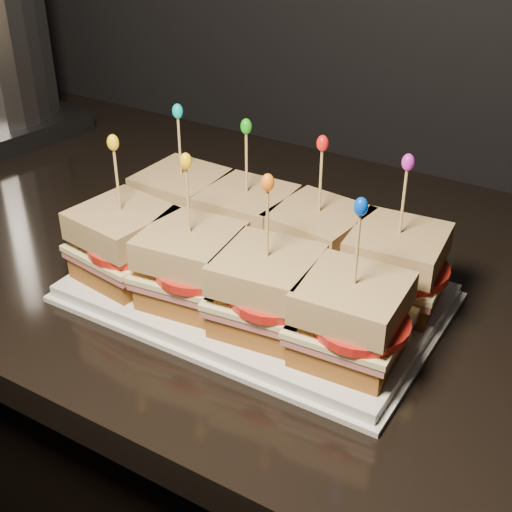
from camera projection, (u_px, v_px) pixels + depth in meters
The scene contains 58 objects.
platter at pixel (256, 293), 0.76m from camera, with size 0.37×0.23×0.02m, color white.
platter_rim at pixel (256, 297), 0.77m from camera, with size 0.39×0.24×0.01m, color white.
sandwich_0_bread_bot at pixel (184, 224), 0.85m from camera, with size 0.09×0.09×0.02m, color brown.
sandwich_0_ham at pixel (184, 212), 0.84m from camera, with size 0.10×0.09×0.01m, color #B05B51.
sandwich_0_cheese at pixel (183, 207), 0.84m from camera, with size 0.10×0.09×0.01m, color #F0E69F.
sandwich_0_tomato at pixel (188, 206), 0.82m from camera, with size 0.09×0.09×0.01m, color red.
sandwich_0_bread_top at pixel (182, 186), 0.82m from camera, with size 0.09×0.09×0.03m, color brown.
sandwich_0_pick at pixel (180, 150), 0.80m from camera, with size 0.00×0.00×0.09m, color tan.
sandwich_0_frill at pixel (178, 111), 0.78m from camera, with size 0.01×0.01×0.02m, color #05B8AD.
sandwich_1_bread_bot at pixel (247, 244), 0.81m from camera, with size 0.09×0.09×0.02m, color brown.
sandwich_1_ham at pixel (247, 231), 0.80m from camera, with size 0.10×0.09×0.01m, color #B05B51.
sandwich_1_cheese at pixel (247, 226), 0.80m from camera, with size 0.10×0.09×0.01m, color #F0E69F.
sandwich_1_tomato at pixel (253, 225), 0.78m from camera, with size 0.09×0.09×0.01m, color red.
sandwich_1_bread_top at pixel (247, 204), 0.78m from camera, with size 0.09×0.09×0.03m, color brown.
sandwich_1_pick at pixel (246, 166), 0.76m from camera, with size 0.00×0.00×0.09m, color tan.
sandwich_1_frill at pixel (246, 126), 0.74m from camera, with size 0.01×0.01×0.02m, color #1BAA15.
sandwich_2_bread_bot at pixel (316, 265), 0.77m from camera, with size 0.09×0.09×0.02m, color brown.
sandwich_2_ham at pixel (317, 252), 0.76m from camera, with size 0.10×0.09×0.01m, color #B05B51.
sandwich_2_cheese at pixel (317, 247), 0.76m from camera, with size 0.10×0.09×0.01m, color #F0E69F.
sandwich_2_tomato at pixel (325, 246), 0.75m from camera, with size 0.09×0.09×0.01m, color red.
sandwich_2_bread_top at pixel (318, 224), 0.74m from camera, with size 0.09×0.09×0.03m, color brown.
sandwich_2_pick at pixel (320, 185), 0.72m from camera, with size 0.00×0.00×0.09m, color tan.
sandwich_2_frill at pixel (322, 143), 0.70m from camera, with size 0.01×0.01×0.02m, color red.
sandwich_3_bread_bot at pixel (393, 289), 0.73m from camera, with size 0.09×0.09×0.02m, color brown.
sandwich_3_ham at pixel (394, 275), 0.72m from camera, with size 0.10×0.09×0.01m, color #B05B51.
sandwich_3_cheese at pixel (395, 270), 0.72m from camera, with size 0.10×0.09×0.01m, color #F0E69F.
sandwich_3_tomato at pixel (405, 269), 0.71m from camera, with size 0.09×0.09×0.01m, color red.
sandwich_3_bread_top at pixel (398, 246), 0.71m from camera, with size 0.09×0.09×0.03m, color brown.
sandwich_3_pick at pixel (403, 206), 0.68m from camera, with size 0.00×0.00×0.09m, color tan.
sandwich_3_frill at pixel (408, 162), 0.66m from camera, with size 0.01×0.01×0.02m, color #C421B6.
sandwich_4_bread_bot at pixel (126, 264), 0.77m from camera, with size 0.09×0.09×0.02m, color brown.
sandwich_4_ham at pixel (125, 251), 0.76m from camera, with size 0.10×0.09×0.01m, color #B05B51.
sandwich_4_cheese at pixel (124, 246), 0.76m from camera, with size 0.10×0.09×0.01m, color #F0E69F.
sandwich_4_tomato at pixel (129, 245), 0.75m from camera, with size 0.09×0.09×0.01m, color red.
sandwich_4_bread_top at pixel (122, 223), 0.75m from camera, with size 0.09×0.09×0.03m, color brown.
sandwich_4_pick at pixel (118, 184), 0.72m from camera, with size 0.00×0.00×0.09m, color tan.
sandwich_4_frill at pixel (113, 143), 0.70m from camera, with size 0.01×0.01×0.02m, color yellow.
sandwich_5_bread_bot at pixel (193, 288), 0.73m from camera, with size 0.09×0.09×0.02m, color brown.
sandwich_5_ham at pixel (192, 274), 0.72m from camera, with size 0.10×0.09×0.01m, color #B05B51.
sandwich_5_cheese at pixel (192, 269), 0.72m from camera, with size 0.10×0.09×0.01m, color #F0E69F.
sandwich_5_tomato at pixel (198, 268), 0.71m from camera, with size 0.09×0.09×0.01m, color red.
sandwich_5_bread_top at pixel (190, 245), 0.71m from camera, with size 0.09×0.09×0.03m, color brown.
sandwich_5_pick at pixel (188, 205), 0.68m from camera, with size 0.00×0.00×0.09m, color tan.
sandwich_5_frill at pixel (186, 161), 0.66m from camera, with size 0.01×0.01×0.02m, color yellow.
sandwich_6_bread_bot at pixel (267, 314), 0.69m from camera, with size 0.09×0.09×0.02m, color brown.
sandwich_6_ham at pixel (267, 300), 0.69m from camera, with size 0.10×0.09×0.01m, color #B05B51.
sandwich_6_cheese at pixel (267, 294), 0.68m from camera, with size 0.10×0.09×0.01m, color #F0E69F.
sandwich_6_tomato at pixel (274, 294), 0.67m from camera, with size 0.09×0.09×0.01m, color red.
sandwich_6_bread_top at pixel (267, 270), 0.67m from camera, with size 0.09×0.09×0.03m, color brown.
sandwich_6_pick at pixel (267, 228), 0.64m from camera, with size 0.00×0.00×0.09m, color tan.
sandwich_6_frill at pixel (268, 183), 0.62m from camera, with size 0.01×0.01×0.02m, color orange.
sandwich_7_bread_bot at pixel (349, 343), 0.65m from camera, with size 0.09×0.09×0.02m, color brown.
sandwich_7_ham at pixel (350, 329), 0.65m from camera, with size 0.10×0.09×0.01m, color #B05B51.
sandwich_7_cheese at pixel (351, 323), 0.64m from camera, with size 0.10×0.09×0.01m, color #F0E69F.
sandwich_7_tomato at pixel (361, 324), 0.63m from camera, with size 0.09×0.09×0.01m, color red.
sandwich_7_bread_top at pixel (353, 298), 0.63m from camera, with size 0.09×0.09×0.03m, color brown.
sandwich_7_pick at pixel (357, 254), 0.60m from camera, with size 0.00×0.00×0.09m, color tan.
sandwich_7_frill at pixel (361, 207), 0.58m from camera, with size 0.01×0.01×0.02m, color #023BCD.
Camera 1 is at (-0.57, 1.05, 1.34)m, focal length 50.00 mm.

